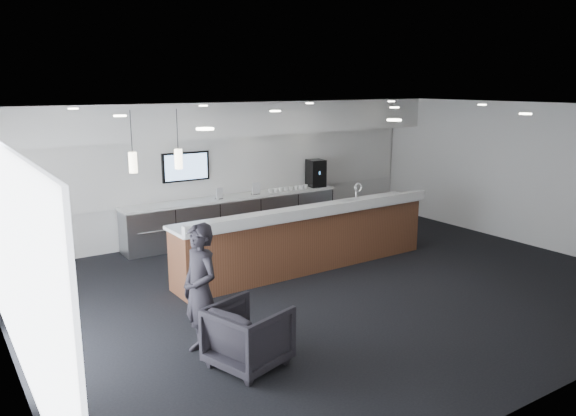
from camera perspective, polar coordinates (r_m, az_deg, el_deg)
ground at (r=9.68m, az=4.87°, el=-7.86°), size 10.00×10.00×0.00m
ceiling at (r=9.09m, az=5.22°, el=10.17°), size 10.00×8.00×0.02m
back_wall at (r=12.61m, az=-6.30°, el=3.93°), size 10.00×0.02×3.00m
left_wall at (r=7.38m, az=-27.18°, el=-3.52°), size 0.02×8.00×3.00m
right_wall at (r=12.94m, az=22.75°, el=3.25°), size 0.02×8.00×3.00m
soffit_bulkhead at (r=12.09m, az=-5.45°, el=9.07°), size 10.00×0.90×0.70m
alcove_panel at (r=12.56m, az=-6.25°, el=4.36°), size 9.80×0.06×1.40m
window_blinds_wall at (r=7.39m, az=-26.87°, el=-3.48°), size 0.04×7.36×2.55m
back_credenza at (r=12.48m, az=-5.44°, el=-0.92°), size 5.06×0.66×0.95m
wall_tv at (r=12.08m, az=-10.35°, el=4.15°), size 1.05×0.08×0.62m
pendant_left at (r=8.63m, az=-10.94°, el=4.87°), size 0.12×0.12×0.30m
pendant_right at (r=8.39m, az=-15.37°, el=4.44°), size 0.12×0.12×0.30m
ceiling_can_lights at (r=9.09m, az=5.22°, el=9.98°), size 7.00×5.00×0.02m
service_counter at (r=10.37m, az=1.94°, el=-3.09°), size 5.25×0.99×1.49m
coffee_machine at (r=13.46m, az=2.84°, el=3.55°), size 0.43×0.52×0.65m
info_sign_left at (r=12.07m, az=-6.97°, el=1.47°), size 0.17×0.07×0.24m
info_sign_right at (r=12.52m, az=-3.26°, el=2.00°), size 0.21×0.04×0.27m
armchair at (r=6.96m, az=-4.04°, el=-12.81°), size 1.06×1.05×0.78m
lounge_guest at (r=7.12m, az=-8.89°, el=-8.29°), size 0.48×0.67×1.71m
cup_0 at (r=13.23m, az=1.80°, el=2.20°), size 0.10×0.10×0.09m
cup_1 at (r=13.16m, az=1.30°, el=2.14°), size 0.14×0.14×0.09m
cup_2 at (r=13.08m, az=0.80°, el=2.08°), size 0.12×0.12×0.09m
cup_3 at (r=13.00m, az=0.29°, el=2.02°), size 0.13×0.13×0.09m
cup_4 at (r=12.93m, az=-0.23°, el=1.96°), size 0.14×0.14×0.09m
cup_5 at (r=12.85m, az=-0.75°, el=1.90°), size 0.11×0.11×0.09m
cup_6 at (r=12.78m, az=-1.28°, el=1.83°), size 0.14×0.14×0.09m
cup_7 at (r=12.71m, az=-1.82°, el=1.77°), size 0.12×0.12×0.09m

